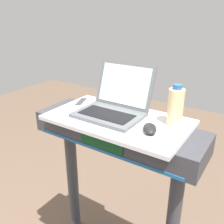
{
  "coord_description": "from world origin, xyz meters",
  "views": [
    {
      "loc": [
        0.61,
        -0.28,
        1.65
      ],
      "look_at": [
        0.0,
        0.65,
        1.19
      ],
      "focal_mm": 40.35,
      "sensor_mm": 36.0,
      "label": 1
    }
  ],
  "objects_px": {
    "computer_mouse": "(150,128)",
    "tv_remote": "(81,103)",
    "water_bottle": "(176,107)",
    "laptop": "(114,105)"
  },
  "relations": [
    {
      "from": "computer_mouse",
      "to": "water_bottle",
      "type": "relative_size",
      "value": 0.51
    },
    {
      "from": "laptop",
      "to": "water_bottle",
      "type": "bearing_deg",
      "value": 5.09
    },
    {
      "from": "water_bottle",
      "to": "tv_remote",
      "type": "height_order",
      "value": "water_bottle"
    },
    {
      "from": "computer_mouse",
      "to": "water_bottle",
      "type": "bearing_deg",
      "value": 34.66
    },
    {
      "from": "computer_mouse",
      "to": "tv_remote",
      "type": "relative_size",
      "value": 0.6
    },
    {
      "from": "computer_mouse",
      "to": "water_bottle",
      "type": "height_order",
      "value": "water_bottle"
    },
    {
      "from": "laptop",
      "to": "water_bottle",
      "type": "distance_m",
      "value": 0.32
    },
    {
      "from": "computer_mouse",
      "to": "tv_remote",
      "type": "bearing_deg",
      "value": 138.02
    },
    {
      "from": "laptop",
      "to": "tv_remote",
      "type": "bearing_deg",
      "value": 176.94
    },
    {
      "from": "computer_mouse",
      "to": "laptop",
      "type": "bearing_deg",
      "value": 128.96
    }
  ]
}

